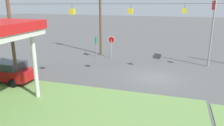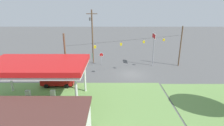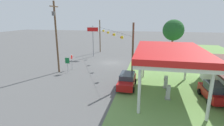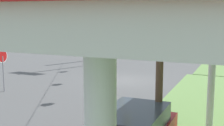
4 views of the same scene
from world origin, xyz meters
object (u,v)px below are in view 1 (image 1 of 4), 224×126
object	(u,v)px
car_at_pumps_front	(6,71)
stop_sign_overhead	(213,17)
utility_pole_main	(100,4)
stop_sign_roadside	(111,42)
route_sign	(96,42)

from	to	relation	value
car_at_pumps_front	stop_sign_overhead	size ratio (longest dim) A/B	0.70
utility_pole_main	stop_sign_roadside	bearing A→B (deg)	143.03
car_at_pumps_front	stop_sign_overhead	world-z (taller)	stop_sign_overhead
route_sign	utility_pole_main	distance (m)	4.57
stop_sign_overhead	utility_pole_main	xyz separation A→B (m)	(12.13, -1.80, 1.18)
route_sign	utility_pole_main	size ratio (longest dim) A/B	0.22
stop_sign_roadside	route_sign	bearing A→B (deg)	-176.35
stop_sign_roadside	stop_sign_overhead	bearing A→B (deg)	-2.20
car_at_pumps_front	utility_pole_main	distance (m)	13.11
stop_sign_overhead	utility_pole_main	distance (m)	12.32
stop_sign_roadside	route_sign	size ratio (longest dim) A/B	1.04
car_at_pumps_front	route_sign	bearing A→B (deg)	-111.91
car_at_pumps_front	stop_sign_roadside	size ratio (longest dim) A/B	1.89
stop_sign_overhead	stop_sign_roadside	bearing A→B (deg)	-2.20
car_at_pumps_front	utility_pole_main	size ratio (longest dim) A/B	0.44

